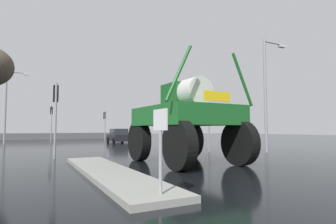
{
  "coord_description": "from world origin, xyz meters",
  "views": [
    {
      "loc": [
        -6.0,
        -2.56,
        1.47
      ],
      "look_at": [
        0.21,
        9.44,
        2.33
      ],
      "focal_mm": 28.95,
      "sensor_mm": 36.0,
      "label": 1
    }
  ],
  "objects_px": {
    "streetlight_near_right": "(267,88)",
    "traffic_signal_near_left": "(56,103)",
    "traffic_signal_far_right": "(105,119)",
    "streetlight_far_left": "(8,102)",
    "lane_arrow_sign": "(160,135)",
    "oversize_sprayer": "(186,119)",
    "traffic_signal_near_right": "(207,106)",
    "sedan_ahead": "(118,136)",
    "traffic_signal_far_left": "(51,116)"
  },
  "relations": [
    {
      "from": "traffic_signal_near_left",
      "to": "traffic_signal_near_right",
      "type": "relative_size",
      "value": 0.92
    },
    {
      "from": "traffic_signal_far_left",
      "to": "traffic_signal_far_right",
      "type": "bearing_deg",
      "value": 0.06
    },
    {
      "from": "traffic_signal_far_left",
      "to": "streetlight_far_left",
      "type": "relative_size",
      "value": 0.56
    },
    {
      "from": "traffic_signal_near_right",
      "to": "traffic_signal_far_right",
      "type": "bearing_deg",
      "value": 96.97
    },
    {
      "from": "traffic_signal_near_right",
      "to": "streetlight_far_left",
      "type": "relative_size",
      "value": 0.57
    },
    {
      "from": "traffic_signal_near_left",
      "to": "streetlight_far_left",
      "type": "xyz_separation_m",
      "value": [
        -3.04,
        15.87,
        1.32
      ]
    },
    {
      "from": "streetlight_far_left",
      "to": "traffic_signal_near_right",
      "type": "bearing_deg",
      "value": -51.96
    },
    {
      "from": "lane_arrow_sign",
      "to": "traffic_signal_near_right",
      "type": "height_order",
      "value": "traffic_signal_near_right"
    },
    {
      "from": "lane_arrow_sign",
      "to": "streetlight_far_left",
      "type": "height_order",
      "value": "streetlight_far_left"
    },
    {
      "from": "oversize_sprayer",
      "to": "traffic_signal_near_right",
      "type": "xyz_separation_m",
      "value": [
        4.42,
        4.52,
        1.12
      ]
    },
    {
      "from": "traffic_signal_near_right",
      "to": "traffic_signal_far_left",
      "type": "bearing_deg",
      "value": 114.34
    },
    {
      "from": "traffic_signal_near_right",
      "to": "traffic_signal_far_right",
      "type": "distance_m",
      "value": 18.45
    },
    {
      "from": "traffic_signal_near_left",
      "to": "oversize_sprayer",
      "type": "bearing_deg",
      "value": -42.45
    },
    {
      "from": "oversize_sprayer",
      "to": "traffic_signal_far_right",
      "type": "height_order",
      "value": "oversize_sprayer"
    },
    {
      "from": "traffic_signal_far_right",
      "to": "streetlight_near_right",
      "type": "relative_size",
      "value": 0.5
    },
    {
      "from": "traffic_signal_far_right",
      "to": "traffic_signal_far_left",
      "type": "bearing_deg",
      "value": -179.94
    },
    {
      "from": "sedan_ahead",
      "to": "traffic_signal_far_right",
      "type": "height_order",
      "value": "traffic_signal_far_right"
    },
    {
      "from": "streetlight_near_right",
      "to": "streetlight_far_left",
      "type": "xyz_separation_m",
      "value": [
        -15.51,
        18.13,
        -0.03
      ]
    },
    {
      "from": "sedan_ahead",
      "to": "traffic_signal_near_left",
      "type": "height_order",
      "value": "traffic_signal_near_left"
    },
    {
      "from": "traffic_signal_near_right",
      "to": "lane_arrow_sign",
      "type": "bearing_deg",
      "value": -130.06
    },
    {
      "from": "traffic_signal_near_left",
      "to": "traffic_signal_near_right",
      "type": "bearing_deg",
      "value": -0.03
    },
    {
      "from": "sedan_ahead",
      "to": "traffic_signal_near_right",
      "type": "distance_m",
      "value": 14.94
    },
    {
      "from": "sedan_ahead",
      "to": "traffic_signal_near_right",
      "type": "height_order",
      "value": "traffic_signal_near_right"
    },
    {
      "from": "traffic_signal_far_right",
      "to": "streetlight_near_right",
      "type": "bearing_deg",
      "value": -75.46
    },
    {
      "from": "oversize_sprayer",
      "to": "traffic_signal_far_right",
      "type": "bearing_deg",
      "value": -7.06
    },
    {
      "from": "traffic_signal_near_left",
      "to": "traffic_signal_far_right",
      "type": "distance_m",
      "value": 19.64
    },
    {
      "from": "traffic_signal_far_left",
      "to": "oversize_sprayer",
      "type": "bearing_deg",
      "value": -80.41
    },
    {
      "from": "oversize_sprayer",
      "to": "traffic_signal_far_left",
      "type": "relative_size",
      "value": 1.36
    },
    {
      "from": "traffic_signal_far_left",
      "to": "streetlight_near_right",
      "type": "bearing_deg",
      "value": -61.04
    },
    {
      "from": "lane_arrow_sign",
      "to": "streetlight_near_right",
      "type": "relative_size",
      "value": 0.24
    },
    {
      "from": "traffic_signal_near_right",
      "to": "streetlight_far_left",
      "type": "height_order",
      "value": "streetlight_far_left"
    },
    {
      "from": "traffic_signal_far_left",
      "to": "streetlight_far_left",
      "type": "height_order",
      "value": "streetlight_far_left"
    },
    {
      "from": "oversize_sprayer",
      "to": "traffic_signal_far_right",
      "type": "distance_m",
      "value": 22.95
    },
    {
      "from": "lane_arrow_sign",
      "to": "traffic_signal_near_right",
      "type": "bearing_deg",
      "value": 49.94
    },
    {
      "from": "streetlight_near_right",
      "to": "oversize_sprayer",
      "type": "bearing_deg",
      "value": -163.24
    },
    {
      "from": "sedan_ahead",
      "to": "traffic_signal_near_left",
      "type": "bearing_deg",
      "value": 153.99
    },
    {
      "from": "oversize_sprayer",
      "to": "streetlight_far_left",
      "type": "bearing_deg",
      "value": 19.81
    },
    {
      "from": "traffic_signal_far_left",
      "to": "traffic_signal_near_left",
      "type": "bearing_deg",
      "value": -93.42
    },
    {
      "from": "streetlight_far_left",
      "to": "sedan_ahead",
      "type": "bearing_deg",
      "value": -6.34
    },
    {
      "from": "traffic_signal_far_right",
      "to": "streetlight_far_left",
      "type": "distance_m",
      "value": 10.56
    },
    {
      "from": "oversize_sprayer",
      "to": "traffic_signal_near_left",
      "type": "relative_size",
      "value": 1.46
    },
    {
      "from": "sedan_ahead",
      "to": "streetlight_near_right",
      "type": "height_order",
      "value": "streetlight_near_right"
    },
    {
      "from": "streetlight_near_right",
      "to": "traffic_signal_near_left",
      "type": "bearing_deg",
      "value": 169.71
    },
    {
      "from": "oversize_sprayer",
      "to": "streetlight_far_left",
      "type": "xyz_separation_m",
      "value": [
        -7.99,
        20.39,
        2.19
      ]
    },
    {
      "from": "traffic_signal_far_left",
      "to": "traffic_signal_far_right",
      "type": "height_order",
      "value": "traffic_signal_far_left"
    },
    {
      "from": "lane_arrow_sign",
      "to": "traffic_signal_near_left",
      "type": "height_order",
      "value": "traffic_signal_near_left"
    },
    {
      "from": "traffic_signal_near_right",
      "to": "streetlight_near_right",
      "type": "bearing_deg",
      "value": -36.1
    },
    {
      "from": "sedan_ahead",
      "to": "streetlight_far_left",
      "type": "xyz_separation_m",
      "value": [
        -10.82,
        1.2,
        3.38
      ]
    },
    {
      "from": "oversize_sprayer",
      "to": "sedan_ahead",
      "type": "xyz_separation_m",
      "value": [
        2.82,
        19.19,
        -1.19
      ]
    },
    {
      "from": "traffic_signal_far_left",
      "to": "traffic_signal_far_right",
      "type": "distance_m",
      "value": 6.05
    }
  ]
}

